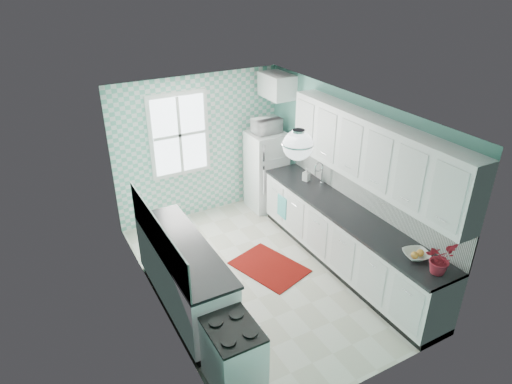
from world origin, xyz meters
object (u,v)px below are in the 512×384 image
ceiling_light (298,145)px  fruit_bowl (416,255)px  microwave (267,126)px  sink (313,188)px  potted_plant (440,258)px  fridge (266,171)px  stove (234,355)px

ceiling_light → fruit_bowl: 2.00m
fruit_bowl → microwave: microwave is taller
sink → fruit_bowl: sink is taller
sink → potted_plant: 2.49m
ceiling_light → fridge: size_ratio=0.24×
fridge → microwave: size_ratio=3.07×
ceiling_light → potted_plant: bearing=-44.8°
fruit_bowl → microwave: (-0.09, 3.46, 0.60)m
potted_plant → ceiling_light: bearing=135.2°
sink → microwave: bearing=90.3°
stove → fruit_bowl: size_ratio=2.53×
stove → potted_plant: bearing=-13.7°
fridge → microwave: microwave is taller
ceiling_light → microwave: 2.91m
ceiling_light → potted_plant: size_ratio=0.94×
stove → microwave: bearing=52.4°
sink → fruit_bowl: (-0.00, -2.16, 0.05)m
stove → potted_plant: potted_plant is taller
fridge → stove: bearing=-126.7°
stove → microwave: microwave is taller
ceiling_light → fruit_bowl: size_ratio=1.14×
ceiling_light → sink: ceiling_light is taller
stove → sink: size_ratio=1.46×
ceiling_light → stove: bearing=-148.9°
fruit_bowl → ceiling_light: bearing=144.1°
ceiling_light → stove: (-1.20, -0.72, -1.91)m
fridge → sink: (0.09, -1.30, 0.21)m
fridge → potted_plant: 3.80m
microwave → fridge: bearing=52.6°
stove → fruit_bowl: 2.47m
ceiling_light → stove: size_ratio=0.45×
fridge → fruit_bowl: fridge is taller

